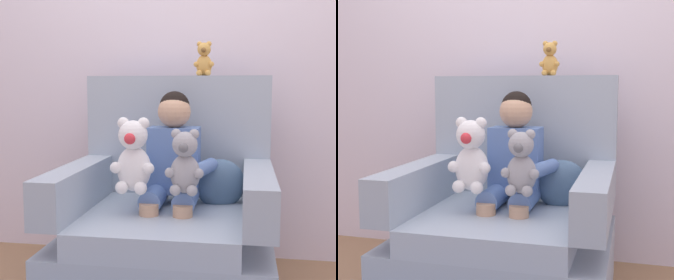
% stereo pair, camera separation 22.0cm
% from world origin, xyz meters
% --- Properties ---
extents(back_wall, '(6.00, 0.10, 2.60)m').
position_xyz_m(back_wall, '(0.00, 0.72, 1.30)').
color(back_wall, silver).
rests_on(back_wall, ground).
extents(armchair, '(1.03, 0.94, 1.13)m').
position_xyz_m(armchair, '(0.00, 0.05, 0.35)').
color(armchair, '#9EADBC').
rests_on(armchair, ground).
extents(seated_child, '(0.45, 0.39, 0.82)m').
position_xyz_m(seated_child, '(0.02, 0.08, 0.67)').
color(seated_child, '#597AB7').
rests_on(seated_child, armchair).
extents(plush_white, '(0.21, 0.17, 0.35)m').
position_xyz_m(plush_white, '(-0.14, -0.11, 0.73)').
color(plush_white, white).
rests_on(plush_white, armchair).
extents(plush_grey, '(0.18, 0.15, 0.30)m').
position_xyz_m(plush_grey, '(0.11, -0.11, 0.71)').
color(plush_grey, '#9E9EA3').
rests_on(plush_grey, armchair).
extents(plush_honey_on_backrest, '(0.11, 0.09, 0.19)m').
position_xyz_m(plush_honey_on_backrest, '(0.14, 0.40, 1.21)').
color(plush_honey_on_backrest, gold).
rests_on(plush_honey_on_backrest, armchair).
extents(throw_pillow, '(0.28, 0.18, 0.26)m').
position_xyz_m(throw_pillow, '(0.25, 0.18, 0.56)').
color(throw_pillow, slate).
rests_on(throw_pillow, armchair).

